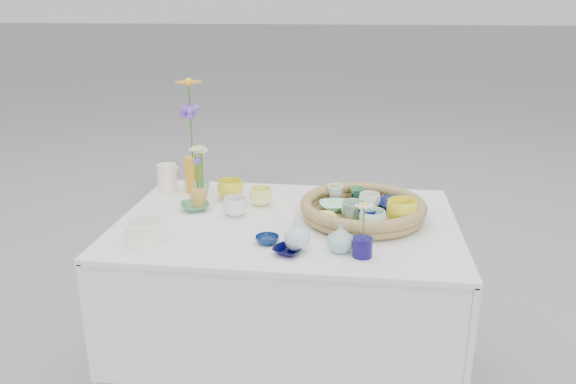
# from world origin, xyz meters

# --- Properties ---
(wicker_tray) EXTENTS (0.47, 0.47, 0.08)m
(wicker_tray) POSITION_xyz_m (0.28, 0.05, 0.80)
(wicker_tray) COLOR olive
(wicker_tray) RESTS_ON display_table
(tray_ceramic_0) EXTENTS (0.12, 0.12, 0.03)m
(tray_ceramic_0) POSITION_xyz_m (0.28, 0.17, 0.80)
(tray_ceramic_0) COLOR #07183D
(tray_ceramic_0) RESTS_ON wicker_tray
(tray_ceramic_1) EXTENTS (0.16, 0.16, 0.03)m
(tray_ceramic_1) POSITION_xyz_m (0.39, 0.13, 0.80)
(tray_ceramic_1) COLOR #09134D
(tray_ceramic_1) RESTS_ON wicker_tray
(tray_ceramic_2) EXTENTS (0.13, 0.13, 0.09)m
(tray_ceramic_2) POSITION_xyz_m (0.42, -0.02, 0.83)
(tray_ceramic_2) COLOR yellow
(tray_ceramic_2) RESTS_ON wicker_tray
(tray_ceramic_3) EXTENTS (0.13, 0.13, 0.03)m
(tray_ceramic_3) POSITION_xyz_m (0.26, 0.01, 0.80)
(tray_ceramic_3) COLOR #43926B
(tray_ceramic_3) RESTS_ON wicker_tray
(tray_ceramic_4) EXTENTS (0.09, 0.09, 0.08)m
(tray_ceramic_4) POSITION_xyz_m (0.24, -0.02, 0.82)
(tray_ceramic_4) COLOR #87AA90
(tray_ceramic_4) RESTS_ON wicker_tray
(tray_ceramic_5) EXTENTS (0.14, 0.14, 0.03)m
(tray_ceramic_5) POSITION_xyz_m (0.17, 0.09, 0.80)
(tray_ceramic_5) COLOR #9CEEC6
(tray_ceramic_5) RESTS_ON wicker_tray
(tray_ceramic_6) EXTENTS (0.08, 0.08, 0.06)m
(tray_ceramic_6) POSITION_xyz_m (0.17, 0.20, 0.81)
(tray_ceramic_6) COLOR silver
(tray_ceramic_6) RESTS_ON wicker_tray
(tray_ceramic_7) EXTENTS (0.10, 0.10, 0.07)m
(tray_ceramic_7) POSITION_xyz_m (0.30, 0.11, 0.82)
(tray_ceramic_7) COLOR white
(tray_ceramic_7) RESTS_ON wicker_tray
(tray_ceramic_8) EXTENTS (0.10, 0.10, 0.02)m
(tray_ceramic_8) POSITION_xyz_m (0.40, 0.21, 0.80)
(tray_ceramic_8) COLOR #97CAE4
(tray_ceramic_8) RESTS_ON wicker_tray
(tray_ceramic_9) EXTENTS (0.07, 0.07, 0.06)m
(tray_ceramic_9) POSITION_xyz_m (0.30, -0.05, 0.81)
(tray_ceramic_9) COLOR #090F57
(tray_ceramic_9) RESTS_ON wicker_tray
(tray_ceramic_10) EXTENTS (0.12, 0.12, 0.02)m
(tray_ceramic_10) POSITION_xyz_m (0.14, -0.04, 0.79)
(tray_ceramic_10) COLOR #FFE762
(tray_ceramic_10) RESTS_ON wicker_tray
(tray_ceramic_11) EXTENTS (0.12, 0.12, 0.07)m
(tray_ceramic_11) POSITION_xyz_m (0.31, -0.10, 0.82)
(tray_ceramic_11) COLOR #B4EDD0
(tray_ceramic_11) RESTS_ON wicker_tray
(tray_ceramic_12) EXTENTS (0.07, 0.07, 0.06)m
(tray_ceramic_12) POSITION_xyz_m (0.26, 0.20, 0.81)
(tray_ceramic_12) COLOR #429054
(tray_ceramic_12) RESTS_ON wicker_tray
(loose_ceramic_0) EXTENTS (0.13, 0.13, 0.08)m
(loose_ceramic_0) POSITION_xyz_m (-0.26, 0.20, 0.81)
(loose_ceramic_0) COLOR yellow
(loose_ceramic_0) RESTS_ON display_table
(loose_ceramic_1) EXTENTS (0.12, 0.12, 0.07)m
(loose_ceramic_1) POSITION_xyz_m (-0.13, 0.15, 0.80)
(loose_ceramic_1) COLOR #F5EE77
(loose_ceramic_1) RESTS_ON display_table
(loose_ceramic_2) EXTENTS (0.15, 0.15, 0.03)m
(loose_ceramic_2) POSITION_xyz_m (-0.38, 0.07, 0.78)
(loose_ceramic_2) COLOR #428051
(loose_ceramic_2) RESTS_ON display_table
(loose_ceramic_3) EXTENTS (0.10, 0.10, 0.07)m
(loose_ceramic_3) POSITION_xyz_m (-0.20, 0.02, 0.80)
(loose_ceramic_3) COLOR white
(loose_ceramic_3) RESTS_ON display_table
(loose_ceramic_4) EXTENTS (0.09, 0.09, 0.03)m
(loose_ceramic_4) POSITION_xyz_m (-0.04, -0.22, 0.78)
(loose_ceramic_4) COLOR #0A1F50
(loose_ceramic_4) RESTS_ON display_table
(loose_ceramic_5) EXTENTS (0.08, 0.08, 0.06)m
(loose_ceramic_5) POSITION_xyz_m (-0.39, 0.24, 0.80)
(loose_ceramic_5) COLOR #7EB4A7
(loose_ceramic_5) RESTS_ON display_table
(loose_ceramic_6) EXTENTS (0.12, 0.12, 0.02)m
(loose_ceramic_6) POSITION_xyz_m (0.04, -0.29, 0.78)
(loose_ceramic_6) COLOR black
(loose_ceramic_6) RESTS_ON display_table
(fluted_bowl) EXTENTS (0.18, 0.18, 0.07)m
(fluted_bowl) POSITION_xyz_m (-0.46, -0.25, 0.80)
(fluted_bowl) COLOR white
(fluted_bowl) RESTS_ON display_table
(bud_vase_paleblue) EXTENTS (0.10, 0.10, 0.13)m
(bud_vase_paleblue) POSITION_xyz_m (0.07, -0.27, 0.83)
(bud_vase_paleblue) COLOR silver
(bud_vase_paleblue) RESTS_ON display_table
(bud_vase_seafoam) EXTENTS (0.12, 0.12, 0.10)m
(bud_vase_seafoam) POSITION_xyz_m (0.21, -0.25, 0.81)
(bud_vase_seafoam) COLOR #85B8AB
(bud_vase_seafoam) RESTS_ON display_table
(bud_vase_cobalt) EXTENTS (0.08, 0.08, 0.06)m
(bud_vase_cobalt) POSITION_xyz_m (0.28, -0.28, 0.80)
(bud_vase_cobalt) COLOR #110950
(bud_vase_cobalt) RESTS_ON display_table
(single_daisy) EXTENTS (0.09, 0.09, 0.13)m
(single_daisy) POSITION_xyz_m (0.28, -0.28, 0.88)
(single_daisy) COLOR white
(single_daisy) RESTS_ON bud_vase_cobalt
(tall_vase_yellow) EXTENTS (0.10, 0.10, 0.15)m
(tall_vase_yellow) POSITION_xyz_m (-0.44, 0.28, 0.84)
(tall_vase_yellow) COLOR orange
(tall_vase_yellow) RESTS_ON display_table
(gerbera) EXTENTS (0.15, 0.15, 0.33)m
(gerbera) POSITION_xyz_m (-0.44, 0.29, 1.08)
(gerbera) COLOR orange
(gerbera) RESTS_ON tall_vase_yellow
(hydrangea) EXTENTS (0.08, 0.08, 0.26)m
(hydrangea) POSITION_xyz_m (-0.44, 0.28, 1.01)
(hydrangea) COLOR #7B48CD
(hydrangea) RESTS_ON tall_vase_yellow
(white_pitcher) EXTENTS (0.14, 0.13, 0.11)m
(white_pitcher) POSITION_xyz_m (-0.56, 0.29, 0.82)
(white_pitcher) COLOR white
(white_pitcher) RESTS_ON display_table
(daisy_cup) EXTENTS (0.08, 0.08, 0.07)m
(daisy_cup) POSITION_xyz_m (-0.37, 0.12, 0.80)
(daisy_cup) COLOR gold
(daisy_cup) RESTS_ON display_table
(daisy_posy) EXTENTS (0.10, 0.10, 0.17)m
(daisy_posy) POSITION_xyz_m (-0.38, 0.13, 0.92)
(daisy_posy) COLOR white
(daisy_posy) RESTS_ON daisy_cup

